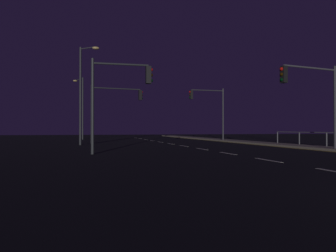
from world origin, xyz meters
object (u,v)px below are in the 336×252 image
at_px(traffic_light_near_left, 209,103).
at_px(street_lamp_far_end, 81,103).
at_px(traffic_light_far_right, 311,88).
at_px(traffic_light_far_left, 115,102).
at_px(street_lamp_corner, 83,87).
at_px(traffic_light_mid_right, 120,88).

xyz_separation_m(traffic_light_near_left, street_lamp_far_end, (-13.43, 9.76, 0.56)).
distance_m(traffic_light_far_right, street_lamp_far_end, 29.66).
distance_m(traffic_light_far_right, traffic_light_far_left, 17.39).
distance_m(traffic_light_far_right, street_lamp_corner, 17.42).
height_order(street_lamp_corner, street_lamp_far_end, street_lamp_corner).
xyz_separation_m(traffic_light_near_left, street_lamp_corner, (-13.25, -5.25, 0.73)).
xyz_separation_m(street_lamp_corner, street_lamp_far_end, (-0.18, 15.01, -0.16)).
distance_m(traffic_light_near_left, traffic_light_far_right, 16.80).
bearing_deg(traffic_light_far_left, traffic_light_far_right, -54.34).
bearing_deg(traffic_light_near_left, street_lamp_corner, -158.38).
bearing_deg(traffic_light_far_left, street_lamp_corner, -137.92).
bearing_deg(traffic_light_near_left, traffic_light_far_right, -90.83).
height_order(traffic_light_far_right, traffic_light_far_left, traffic_light_far_left).
height_order(traffic_light_near_left, traffic_light_far_right, traffic_light_near_left).
relative_size(traffic_light_far_right, street_lamp_corner, 0.62).
relative_size(traffic_light_far_left, street_lamp_corner, 0.65).
xyz_separation_m(traffic_light_mid_right, street_lamp_far_end, (-2.08, 25.36, 1.12)).
relative_size(traffic_light_near_left, traffic_light_far_right, 1.12).
distance_m(traffic_light_far_left, street_lamp_far_end, 12.81).
bearing_deg(traffic_light_near_left, traffic_light_far_left, -165.64).
relative_size(traffic_light_near_left, traffic_light_far_left, 1.06).
relative_size(traffic_light_near_left, traffic_light_mid_right, 1.11).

